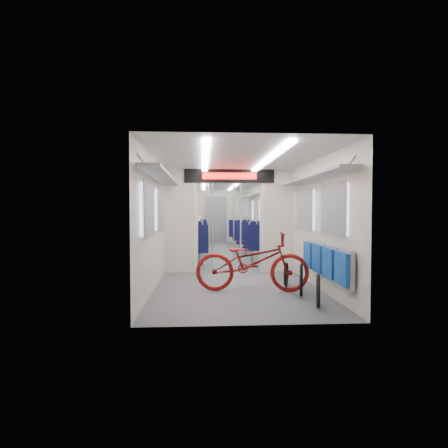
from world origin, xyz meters
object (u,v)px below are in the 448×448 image
at_px(bike_hoop_c, 286,276).
at_px(seat_bay_far_right, 243,233).
at_px(stanchion_near_left, 212,220).
at_px(seat_bay_near_left, 190,240).
at_px(seat_bay_near_right, 256,239).
at_px(bike_hoop_a, 318,293).
at_px(seat_bay_far_left, 193,233).
at_px(stanchion_far_right, 234,218).
at_px(stanchion_far_left, 208,218).
at_px(bike_hoop_b, 301,281).
at_px(flip_bench, 325,261).
at_px(stanchion_near_right, 241,220).
at_px(bicycle, 252,262).

distance_m(bike_hoop_c, seat_bay_far_right, 7.30).
height_order(bike_hoop_c, stanchion_near_left, stanchion_near_left).
relative_size(seat_bay_near_left, seat_bay_near_right, 1.03).
xyz_separation_m(bike_hoop_a, bike_hoop_c, (-0.12, 1.51, -0.02)).
relative_size(seat_bay_near_right, seat_bay_far_left, 0.99).
bearing_deg(stanchion_far_right, stanchion_far_left, 157.50).
xyz_separation_m(bike_hoop_a, bike_hoop_b, (-0.05, 0.73, 0.02)).
height_order(seat_bay_far_right, stanchion_far_right, stanchion_far_right).
relative_size(seat_bay_far_left, stanchion_near_left, 0.98).
distance_m(bike_hoop_b, seat_bay_near_left, 4.68).
relative_size(bike_hoop_b, seat_bay_near_right, 0.24).
bearing_deg(stanchion_near_left, seat_bay_far_right, 75.77).
relative_size(seat_bay_near_left, stanchion_far_right, 1.00).
relative_size(bike_hoop_a, stanchion_far_left, 0.21).
bearing_deg(flip_bench, seat_bay_far_right, 92.95).
bearing_deg(seat_bay_far_left, stanchion_near_left, -83.52).
bearing_deg(stanchion_near_right, bike_hoop_c, -77.13).
relative_size(seat_bay_near_left, stanchion_near_right, 1.00).
relative_size(flip_bench, stanchion_far_left, 0.92).
bearing_deg(stanchion_far_left, stanchion_near_left, -89.22).
relative_size(bike_hoop_c, seat_bay_near_right, 0.20).
bearing_deg(seat_bay_far_right, seat_bay_near_left, -116.10).
bearing_deg(bike_hoop_b, bike_hoop_a, -86.32).
xyz_separation_m(seat_bay_far_left, stanchion_far_right, (1.34, -1.94, 0.58)).
bearing_deg(stanchion_near_right, bike_hoop_a, -80.25).
distance_m(flip_bench, stanchion_far_right, 6.17).
xyz_separation_m(seat_bay_far_left, seat_bay_far_right, (1.87, 0.11, -0.01)).
distance_m(bike_hoop_c, seat_bay_far_left, 7.42).
distance_m(bike_hoop_a, stanchion_near_right, 4.19).
relative_size(bike_hoop_a, seat_bay_near_right, 0.22).
distance_m(flip_bench, stanchion_far_left, 6.67).
height_order(seat_bay_far_left, stanchion_far_right, stanchion_far_right).
distance_m(bicycle, stanchion_far_right, 5.65).
bearing_deg(bicycle, seat_bay_near_right, -2.01).
height_order(bicycle, seat_bay_far_left, seat_bay_far_left).
height_order(bike_hoop_c, seat_bay_near_right, seat_bay_near_right).
height_order(seat_bay_far_left, stanchion_near_left, stanchion_near_left).
bearing_deg(seat_bay_near_right, bike_hoop_a, -88.92).
distance_m(bicycle, seat_bay_near_left, 4.02).
bearing_deg(stanchion_far_right, bike_hoop_a, -84.62).
height_order(seat_bay_far_right, stanchion_near_right, stanchion_near_right).
xyz_separation_m(bike_hoop_b, stanchion_far_right, (-0.59, 6.01, 0.91)).
relative_size(bicycle, stanchion_near_right, 0.84).
bearing_deg(seat_bay_far_left, stanchion_near_right, -74.64).
relative_size(bike_hoop_c, stanchion_near_left, 0.19).
bearing_deg(bike_hoop_c, stanchion_near_right, 102.87).
relative_size(seat_bay_near_right, stanchion_far_right, 0.97).
bearing_deg(seat_bay_near_left, seat_bay_near_right, 13.49).
bearing_deg(bike_hoop_c, bike_hoop_a, -85.55).
xyz_separation_m(stanchion_near_left, stanchion_near_right, (0.71, 0.35, 0.00)).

